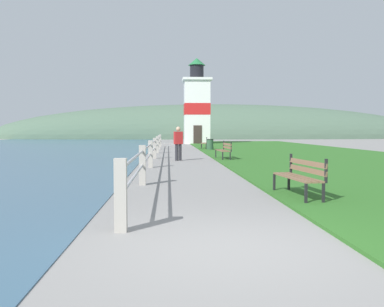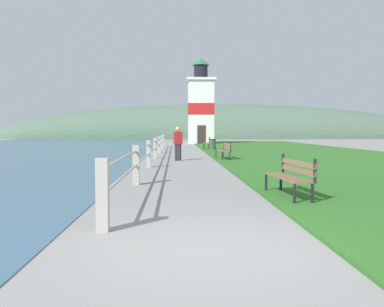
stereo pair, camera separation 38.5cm
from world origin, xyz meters
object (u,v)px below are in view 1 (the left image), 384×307
Objects in this scene: park_bench_near at (301,174)px; trash_bin at (210,145)px; park_bench_far at (205,142)px; person_strolling at (178,142)px; park_bench_midway at (224,149)px; lighthouse at (197,107)px.

trash_bin is at bearing -95.93° from park_bench_near.
person_strolling is at bearing 84.57° from park_bench_far.
park_bench_far is at bearing -30.99° from person_strolling.
trash_bin is at bearing -94.96° from park_bench_midway.
trash_bin is at bearing 100.83° from park_bench_far.
park_bench_near is at bearing 95.45° from park_bench_far.
park_bench_far is 12.82m from person_strolling.
park_bench_midway and park_bench_far have the same top height.
park_bench_midway is 25.44m from lighthouse.
person_strolling reaches higher than park_bench_far.
person_strolling is (-2.43, 11.78, 0.37)m from park_bench_near.
lighthouse reaches higher than person_strolling.
person_strolling reaches higher than park_bench_near.
person_strolling reaches higher than trash_bin.
person_strolling is 10.84m from trash_bin.
park_bench_midway is (-0.07, 12.26, 0.00)m from park_bench_near.
lighthouse is (0.22, 37.46, 3.47)m from park_bench_near.
lighthouse reaches higher than park_bench_far.
park_bench_midway is at bearing -91.44° from trash_bin.
park_bench_far is at bearing -93.78° from park_bench_midway.
person_strolling is at bearing -95.88° from lighthouse.
trash_bin is at bearing -34.08° from person_strolling.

